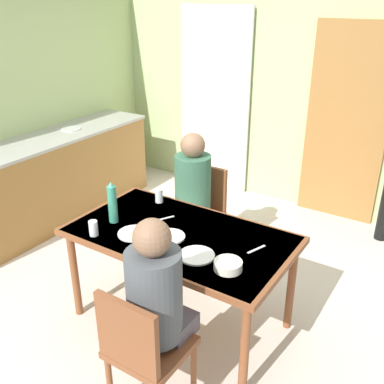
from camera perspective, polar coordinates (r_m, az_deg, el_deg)
The scene contains 20 objects.
ground_plane at distance 3.62m, azimuth -5.25°, elevation -13.73°, with size 6.10×6.10×0.00m, color beige.
wall_back at distance 4.99m, azimuth 11.32°, elevation 12.75°, with size 4.31×0.10×2.51m, color #A5BB81.
wall_left at distance 4.86m, azimuth -21.26°, elevation 11.28°, with size 0.10×3.52×2.51m, color #A7BD7E.
door_wooden at distance 4.75m, azimuth 19.26°, elevation 8.11°, with size 0.80×0.05×2.00m, color olive.
curtain_panel at distance 5.27m, azimuth 2.90°, elevation 11.56°, with size 0.90×0.03×2.11m, color white.
kitchen_counter at distance 4.81m, azimuth -17.96°, elevation 1.51°, with size 0.61×2.47×0.91m.
dining_table at distance 3.04m, azimuth -1.55°, elevation -6.49°, with size 1.52×0.86×0.74m.
chair_near_diner at distance 2.51m, azimuth -6.44°, elevation -19.47°, with size 0.40×0.40×0.87m.
chair_far_diner at distance 3.85m, azimuth 1.03°, elevation -2.25°, with size 0.40×0.40×0.87m.
person_near_diner at distance 2.40m, azimuth -4.68°, elevation -12.75°, with size 0.30×0.37×0.77m.
person_far_diner at distance 3.63m, azimuth -0.07°, elevation 0.94°, with size 0.30×0.37×0.77m.
water_bottle_green_near at distance 3.13m, azimuth -10.24°, elevation -1.42°, with size 0.07×0.07×0.31m.
serving_bowl_center at distance 2.63m, azimuth 4.67°, elevation -9.43°, with size 0.17×0.17×0.06m, color white.
dinner_plate_near_left at distance 3.01m, azimuth -7.45°, elevation -5.32°, with size 0.23×0.23×0.01m, color white.
dinner_plate_near_right at distance 2.95m, azimuth -2.95°, elevation -5.77°, with size 0.21×0.21×0.01m, color white.
dinner_plate_far_center at distance 2.76m, azimuth 0.61°, elevation -8.19°, with size 0.23×0.23×0.01m, color white.
drinking_glass_by_near_diner at distance 3.03m, azimuth -12.62°, elevation -4.59°, with size 0.06×0.06×0.11m, color silver.
drinking_glass_by_far_diner at distance 3.42m, azimuth -4.28°, elevation -0.48°, with size 0.06×0.06×0.11m, color silver.
cutlery_knife_near at distance 2.85m, azimuth 8.32°, elevation -7.33°, with size 0.15×0.02×0.00m, color silver.
cutlery_fork_near at distance 3.19m, azimuth -3.56°, elevation -3.44°, with size 0.15×0.02×0.00m, color silver.
Camera 1 is at (1.81, -2.20, 2.23)m, focal length 41.29 mm.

